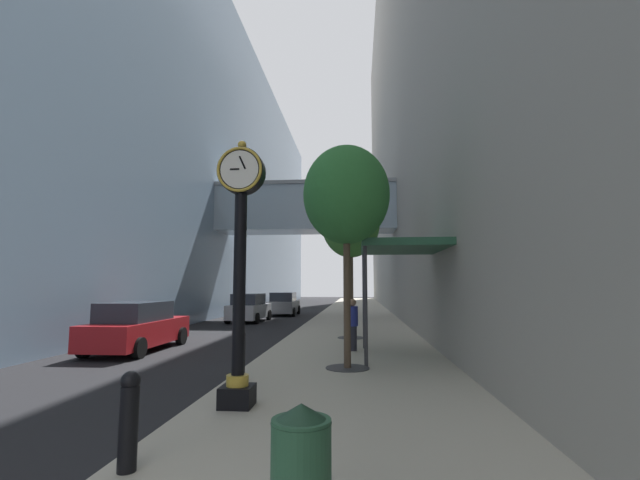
{
  "coord_description": "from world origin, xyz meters",
  "views": [
    {
      "loc": [
        2.92,
        -1.06,
        2.2
      ],
      "look_at": [
        0.81,
        22.59,
        4.72
      ],
      "focal_mm": 24.12,
      "sensor_mm": 36.0,
      "label": 1
    }
  ],
  "objects_px": {
    "street_clock": "(240,256)",
    "street_tree_near": "(346,196)",
    "street_tree_mid_near": "(351,225)",
    "trash_bin": "(301,465)",
    "car_silver_far": "(249,308)",
    "bollard_nearest": "(129,418)",
    "car_grey_mid": "(284,304)",
    "pedestrian_walking": "(353,323)",
    "bollard_third": "(240,354)",
    "car_red_near": "(137,327)"
  },
  "relations": [
    {
      "from": "street_clock",
      "to": "street_tree_near",
      "type": "bearing_deg",
      "value": 63.47
    },
    {
      "from": "street_tree_mid_near",
      "to": "trash_bin",
      "type": "xyz_separation_m",
      "value": [
        -0.21,
        -13.49,
        -3.96
      ]
    },
    {
      "from": "car_silver_far",
      "to": "trash_bin",
      "type": "bearing_deg",
      "value": -74.49
    },
    {
      "from": "bollard_nearest",
      "to": "car_grey_mid",
      "type": "relative_size",
      "value": 0.24
    },
    {
      "from": "street_tree_mid_near",
      "to": "car_silver_far",
      "type": "xyz_separation_m",
      "value": [
        -6.37,
        8.72,
        -3.81
      ]
    },
    {
      "from": "bollard_nearest",
      "to": "pedestrian_walking",
      "type": "relative_size",
      "value": 0.67
    },
    {
      "from": "street_tree_mid_near",
      "to": "street_tree_near",
      "type": "bearing_deg",
      "value": -90.0
    },
    {
      "from": "street_clock",
      "to": "trash_bin",
      "type": "height_order",
      "value": "street_clock"
    },
    {
      "from": "street_clock",
      "to": "car_grey_mid",
      "type": "height_order",
      "value": "street_clock"
    },
    {
      "from": "bollard_third",
      "to": "street_tree_near",
      "type": "bearing_deg",
      "value": 34.8
    },
    {
      "from": "street_clock",
      "to": "bollard_nearest",
      "type": "bearing_deg",
      "value": -100.91
    },
    {
      "from": "bollard_nearest",
      "to": "street_tree_mid_near",
      "type": "xyz_separation_m",
      "value": [
        2.3,
        12.48,
        3.93
      ]
    },
    {
      "from": "street_tree_near",
      "to": "trash_bin",
      "type": "relative_size",
      "value": 5.44
    },
    {
      "from": "car_red_near",
      "to": "car_grey_mid",
      "type": "bearing_deg",
      "value": 83.86
    },
    {
      "from": "car_grey_mid",
      "to": "street_clock",
      "type": "bearing_deg",
      "value": -81.92
    },
    {
      "from": "car_silver_far",
      "to": "bollard_nearest",
      "type": "bearing_deg",
      "value": -79.13
    },
    {
      "from": "car_grey_mid",
      "to": "car_silver_far",
      "type": "bearing_deg",
      "value": -100.13
    },
    {
      "from": "street_tree_near",
      "to": "car_silver_far",
      "type": "xyz_separation_m",
      "value": [
        -6.37,
        14.99,
        -3.71
      ]
    },
    {
      "from": "street_tree_near",
      "to": "car_silver_far",
      "type": "height_order",
      "value": "street_tree_near"
    },
    {
      "from": "bollard_nearest",
      "to": "bollard_third",
      "type": "xyz_separation_m",
      "value": [
        0.0,
        4.62,
        0.0
      ]
    },
    {
      "from": "bollard_third",
      "to": "car_silver_far",
      "type": "bearing_deg",
      "value": 103.8
    },
    {
      "from": "street_tree_mid_near",
      "to": "bollard_third",
      "type": "bearing_deg",
      "value": -106.31
    },
    {
      "from": "street_clock",
      "to": "street_tree_mid_near",
      "type": "relative_size",
      "value": 0.8
    },
    {
      "from": "bollard_nearest",
      "to": "street_tree_mid_near",
      "type": "distance_m",
      "value": 13.29
    },
    {
      "from": "street_clock",
      "to": "car_silver_far",
      "type": "xyz_separation_m",
      "value": [
        -4.58,
        18.59,
        -1.89
      ]
    },
    {
      "from": "trash_bin",
      "to": "car_red_near",
      "type": "bearing_deg",
      "value": 123.94
    },
    {
      "from": "car_red_near",
      "to": "car_grey_mid",
      "type": "relative_size",
      "value": 1.02
    },
    {
      "from": "pedestrian_walking",
      "to": "trash_bin",
      "type": "bearing_deg",
      "value": -91.7
    },
    {
      "from": "pedestrian_walking",
      "to": "bollard_nearest",
      "type": "bearing_deg",
      "value": -104.64
    },
    {
      "from": "bollard_third",
      "to": "street_tree_near",
      "type": "relative_size",
      "value": 0.19
    },
    {
      "from": "bollard_third",
      "to": "trash_bin",
      "type": "bearing_deg",
      "value": -69.6
    },
    {
      "from": "bollard_third",
      "to": "pedestrian_walking",
      "type": "distance_m",
      "value": 5.15
    },
    {
      "from": "street_tree_mid_near",
      "to": "street_clock",
      "type": "bearing_deg",
      "value": -100.32
    },
    {
      "from": "pedestrian_walking",
      "to": "car_grey_mid",
      "type": "relative_size",
      "value": 0.36
    },
    {
      "from": "street_tree_mid_near",
      "to": "car_red_near",
      "type": "relative_size",
      "value": 1.27
    },
    {
      "from": "street_clock",
      "to": "bollard_third",
      "type": "relative_size",
      "value": 4.29
    },
    {
      "from": "bollard_third",
      "to": "pedestrian_walking",
      "type": "bearing_deg",
      "value": 62.23
    },
    {
      "from": "pedestrian_walking",
      "to": "car_silver_far",
      "type": "height_order",
      "value": "pedestrian_walking"
    },
    {
      "from": "bollard_nearest",
      "to": "trash_bin",
      "type": "distance_m",
      "value": 2.32
    },
    {
      "from": "car_grey_mid",
      "to": "street_tree_near",
      "type": "bearing_deg",
      "value": -75.87
    },
    {
      "from": "bollard_nearest",
      "to": "bollard_third",
      "type": "relative_size",
      "value": 1.0
    },
    {
      "from": "car_grey_mid",
      "to": "trash_bin",
      "type": "bearing_deg",
      "value": -79.8
    },
    {
      "from": "bollard_nearest",
      "to": "street_tree_near",
      "type": "height_order",
      "value": "street_tree_near"
    },
    {
      "from": "street_clock",
      "to": "car_silver_far",
      "type": "relative_size",
      "value": 1.08
    },
    {
      "from": "street_tree_mid_near",
      "to": "car_silver_far",
      "type": "distance_m",
      "value": 11.45
    },
    {
      "from": "bollard_nearest",
      "to": "street_tree_near",
      "type": "bearing_deg",
      "value": 69.69
    },
    {
      "from": "street_tree_near",
      "to": "street_tree_mid_near",
      "type": "distance_m",
      "value": 6.27
    },
    {
      "from": "bollard_nearest",
      "to": "trash_bin",
      "type": "xyz_separation_m",
      "value": [
        2.09,
        -1.01,
        -0.03
      ]
    },
    {
      "from": "car_grey_mid",
      "to": "car_silver_far",
      "type": "relative_size",
      "value": 1.04
    },
    {
      "from": "street_clock",
      "to": "car_red_near",
      "type": "relative_size",
      "value": 1.01
    }
  ]
}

